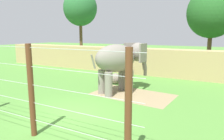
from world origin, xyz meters
The scene contains 9 objects.
ground_plane centered at (0.00, 0.00, 0.00)m, with size 120.00×120.00×0.00m, color #518938.
dirt_patch centered at (1.30, 4.43, 0.00)m, with size 5.06×2.98×0.01m, color #937F5B.
embankment_wall centered at (0.00, 11.43, 1.23)m, with size 36.00×1.80×2.47m, color tan.
elephant centered at (0.34, 4.55, 2.16)m, with size 3.09×3.99×3.26m.
enrichment_ball centered at (-1.00, 6.49, 0.42)m, with size 0.84×0.84×0.84m, color gray.
cable_fence centered at (0.02, -2.34, 1.77)m, with size 9.01×0.21×3.52m.
feed_trough centered at (-1.33, 9.36, 0.22)m, with size 0.74×1.47×0.44m.
tree_behind_wall centered at (-12.33, 17.30, 7.37)m, with size 4.77×4.77×9.92m.
tree_right_of_centre centered at (4.76, 17.40, 6.03)m, with size 5.13×5.13×8.74m.
Camera 1 is at (6.26, -7.47, 3.88)m, focal length 33.32 mm.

